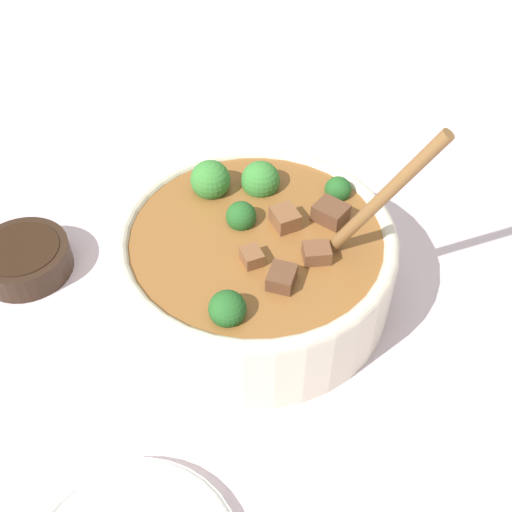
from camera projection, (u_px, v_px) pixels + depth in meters
The scene contains 3 objects.
ground_plane at pixel (256, 295), 0.71m from camera, with size 4.00×4.00×0.00m, color silver.
stew_bowl at pixel (256, 259), 0.67m from camera, with size 0.29×0.29×0.24m.
condiment_bowl at pixel (24, 258), 0.72m from camera, with size 0.10×0.10×0.03m.
Camera 1 is at (-0.28, 0.36, 0.54)m, focal length 45.00 mm.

